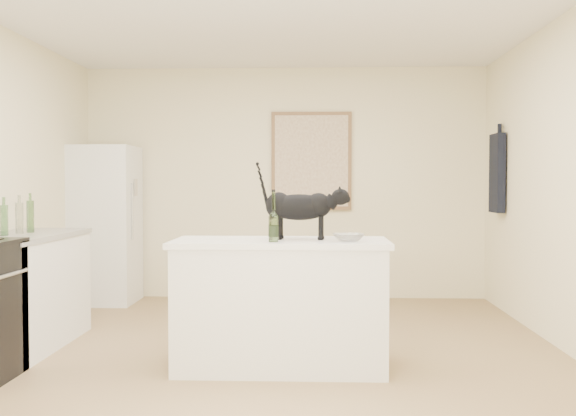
{
  "coord_description": "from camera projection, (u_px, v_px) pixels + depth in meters",
  "views": [
    {
      "loc": [
        0.34,
        -4.9,
        1.29
      ],
      "look_at": [
        0.15,
        -0.15,
        1.12
      ],
      "focal_mm": 42.2,
      "sensor_mm": 36.0,
      "label": 1
    }
  ],
  "objects": [
    {
      "name": "floor",
      "position": [
        268.0,
        360.0,
        4.95
      ],
      "size": [
        5.5,
        5.5,
        0.0
      ],
      "primitive_type": "plane",
      "color": "#93774E",
      "rests_on": "ground"
    },
    {
      "name": "ceiling",
      "position": [
        268.0,
        2.0,
        4.86
      ],
      "size": [
        5.5,
        5.5,
        0.0
      ],
      "primitive_type": "plane",
      "rotation": [
        3.14,
        0.0,
        0.0
      ],
      "color": "white",
      "rests_on": "ground"
    },
    {
      "name": "wall_back",
      "position": [
        285.0,
        183.0,
        7.65
      ],
      "size": [
        4.5,
        0.0,
        4.5
      ],
      "primitive_type": "plane",
      "rotation": [
        1.57,
        0.0,
        0.0
      ],
      "color": "beige",
      "rests_on": "ground"
    },
    {
      "name": "wall_front",
      "position": [
        209.0,
        180.0,
        2.16
      ],
      "size": [
        4.5,
        0.0,
        4.5
      ],
      "primitive_type": "plane",
      "rotation": [
        -1.57,
        0.0,
        0.0
      ],
      "color": "beige",
      "rests_on": "ground"
    },
    {
      "name": "island_base",
      "position": [
        281.0,
        307.0,
        4.73
      ],
      "size": [
        1.44,
        0.67,
        0.86
      ],
      "primitive_type": "cube",
      "color": "white",
      "rests_on": "floor"
    },
    {
      "name": "island_top",
      "position": [
        281.0,
        243.0,
        4.71
      ],
      "size": [
        1.5,
        0.7,
        0.04
      ],
      "primitive_type": "cube",
      "color": "white",
      "rests_on": "island_base"
    },
    {
      "name": "left_cabinets",
      "position": [
        23.0,
        293.0,
        5.31
      ],
      "size": [
        0.6,
        1.4,
        0.86
      ],
      "primitive_type": "cube",
      "color": "white",
      "rests_on": "floor"
    },
    {
      "name": "left_countertop",
      "position": [
        23.0,
        236.0,
        5.29
      ],
      "size": [
        0.62,
        1.44,
        0.04
      ],
      "primitive_type": "cube",
      "color": "gray",
      "rests_on": "left_cabinets"
    },
    {
      "name": "fridge",
      "position": [
        104.0,
        225.0,
        7.34
      ],
      "size": [
        0.68,
        0.68,
        1.7
      ],
      "primitive_type": "cube",
      "color": "white",
      "rests_on": "floor"
    },
    {
      "name": "artwork_frame",
      "position": [
        311.0,
        161.0,
        7.6
      ],
      "size": [
        0.9,
        0.03,
        1.1
      ],
      "primitive_type": "cube",
      "color": "brown",
      "rests_on": "wall_back"
    },
    {
      "name": "artwork_canvas",
      "position": [
        311.0,
        161.0,
        7.58
      ],
      "size": [
        0.82,
        0.0,
        1.02
      ],
      "primitive_type": "cube",
      "color": "beige",
      "rests_on": "wall_back"
    },
    {
      "name": "hanging_garment",
      "position": [
        497.0,
        173.0,
        6.86
      ],
      "size": [
        0.08,
        0.34,
        0.8
      ],
      "primitive_type": "cube",
      "color": "black",
      "rests_on": "wall_right"
    },
    {
      "name": "black_cat",
      "position": [
        299.0,
        211.0,
        4.74
      ],
      "size": [
        0.59,
        0.22,
        0.4
      ],
      "primitive_type": null,
      "rotation": [
        0.0,
        0.0,
        -0.08
      ],
      "color": "black",
      "rests_on": "island_top"
    },
    {
      "name": "wine_bottle",
      "position": [
        273.0,
        219.0,
        4.53
      ],
      "size": [
        0.08,
        0.08,
        0.31
      ],
      "primitive_type": "cylinder",
      "rotation": [
        0.0,
        0.0,
        0.25
      ],
      "color": "#345723",
      "rests_on": "island_top"
    },
    {
      "name": "glass_bowl",
      "position": [
        348.0,
        238.0,
        4.56
      ],
      "size": [
        0.25,
        0.25,
        0.05
      ],
      "primitive_type": "imported",
      "rotation": [
        0.0,
        0.0,
        0.14
      ],
      "color": "silver",
      "rests_on": "island_top"
    },
    {
      "name": "fridge_paper",
      "position": [
        136.0,
        187.0,
        7.34
      ],
      "size": [
        0.01,
        0.14,
        0.19
      ],
      "primitive_type": "cube",
      "rotation": [
        0.0,
        0.0,
        0.04
      ],
      "color": "beige",
      "rests_on": "fridge"
    },
    {
      "name": "counter_bottle_cluster",
      "position": [
        19.0,
        218.0,
        5.27
      ],
      "size": [
        0.12,
        0.39,
        0.26
      ],
      "color": "#20551C",
      "rests_on": "left_countertop"
    }
  ]
}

